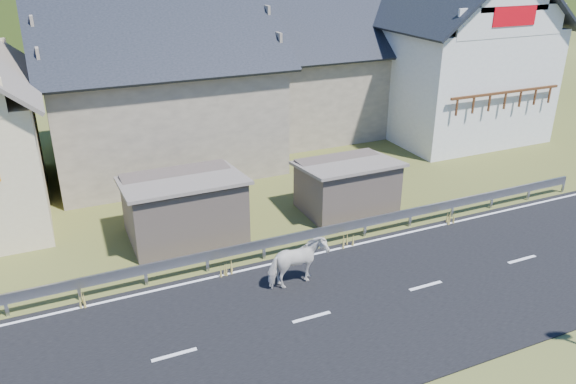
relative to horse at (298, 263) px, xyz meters
name	(u,v)px	position (x,y,z in m)	size (l,w,h in m)	color
ground	(312,318)	(-0.34, -1.71, -0.83)	(160.00, 160.00, 0.00)	#44461A
road	(312,318)	(-0.34, -1.71, -0.81)	(60.00, 7.00, 0.04)	black
lane_markings	(312,317)	(-0.34, -1.71, -0.79)	(60.00, 6.60, 0.01)	silver
guardrail	(264,244)	(-0.34, 1.98, -0.27)	(28.10, 0.09, 0.75)	#93969B
shed_left	(184,208)	(-2.34, 4.79, 0.27)	(4.30, 3.30, 2.40)	brown
shed_right	(347,187)	(4.16, 4.29, 0.17)	(3.80, 2.90, 2.20)	brown
house_stone_a	(154,66)	(-1.34, 13.29, 3.80)	(10.80, 9.80, 8.90)	tan
house_stone_b	(323,53)	(8.66, 15.29, 3.40)	(9.80, 8.80, 8.10)	tan
house_white	(443,39)	(14.66, 12.29, 4.23)	(8.80, 10.80, 9.70)	white
mountain	(73,49)	(4.66, 178.29, -20.83)	(440.00, 280.00, 260.00)	#233515
horse	(298,263)	(0.00, 0.00, 0.00)	(1.87, 0.85, 1.58)	silver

